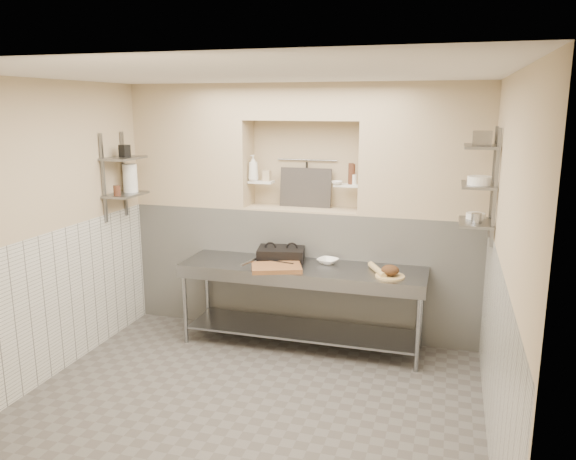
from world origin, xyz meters
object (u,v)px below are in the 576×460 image
at_px(prep_table, 302,290).
at_px(bowl_alcove, 337,183).
at_px(mixing_bowl, 328,261).
at_px(cutting_board, 276,268).
at_px(panini_press, 281,254).
at_px(jug_left, 130,178).
at_px(bread_loaf, 390,270).
at_px(rolling_pin, 377,270).
at_px(bottle_soap, 253,168).

distance_m(prep_table, bowl_alcove, 1.23).
bearing_deg(bowl_alcove, mixing_bowl, -93.67).
bearing_deg(cutting_board, mixing_bowl, 40.06).
relative_size(panini_press, jug_left, 1.80).
bearing_deg(jug_left, cutting_board, -5.44).
bearing_deg(bread_loaf, panini_press, 166.16).
height_order(panini_press, cutting_board, panini_press).
xyz_separation_m(bowl_alcove, jug_left, (-2.24, -0.54, 0.04)).
relative_size(rolling_pin, jug_left, 1.33).
xyz_separation_m(cutting_board, bread_loaf, (1.15, 0.08, 0.05)).
bearing_deg(panini_press, rolling_pin, -21.09).
relative_size(cutting_board, bread_loaf, 2.87).
height_order(cutting_board, jug_left, jug_left).
distance_m(cutting_board, bread_loaf, 1.16).
height_order(prep_table, bowl_alcove, bowl_alcove).
bearing_deg(rolling_pin, panini_press, 170.03).
relative_size(rolling_pin, bottle_soap, 1.39).
xyz_separation_m(prep_table, bowl_alcove, (0.26, 0.51, 1.09)).
bearing_deg(rolling_pin, jug_left, -179.60).
distance_m(bread_loaf, bowl_alcove, 1.20).
relative_size(cutting_board, bottle_soap, 1.69).
bearing_deg(cutting_board, prep_table, 41.70).
bearing_deg(bread_loaf, jug_left, 178.21).
distance_m(mixing_bowl, bowl_alcove, 0.87).
distance_m(prep_table, cutting_board, 0.41).
bearing_deg(mixing_bowl, rolling_pin, -19.69).
bearing_deg(mixing_bowl, panini_press, -178.98).
distance_m(prep_table, mixing_bowl, 0.42).
bearing_deg(bottle_soap, panini_press, -38.28).
xyz_separation_m(panini_press, rolling_pin, (1.08, -0.19, -0.04)).
bearing_deg(bread_loaf, mixing_bowl, 156.04).
height_order(prep_table, rolling_pin, rolling_pin).
distance_m(prep_table, panini_press, 0.47).
bearing_deg(rolling_pin, bowl_alcove, 135.74).
bearing_deg(jug_left, mixing_bowl, 5.62).
distance_m(prep_table, bread_loaf, 1.00).
distance_m(mixing_bowl, bottle_soap, 1.38).
relative_size(panini_press, rolling_pin, 1.35).
bearing_deg(mixing_bowl, prep_table, -141.51).
bearing_deg(bowl_alcove, bottle_soap, 179.29).
bearing_deg(bread_loaf, rolling_pin, 141.84).
xyz_separation_m(panini_press, jug_left, (-1.69, -0.21, 0.80)).
bearing_deg(bread_loaf, prep_table, 172.77).
height_order(bread_loaf, jug_left, jug_left).
xyz_separation_m(prep_table, bread_loaf, (0.94, -0.12, 0.33)).
relative_size(prep_table, jug_left, 8.31).
distance_m(cutting_board, bottle_soap, 1.28).
bearing_deg(bowl_alcove, rolling_pin, -44.26).
height_order(bread_loaf, bottle_soap, bottle_soap).
relative_size(panini_press, cutting_board, 1.11).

